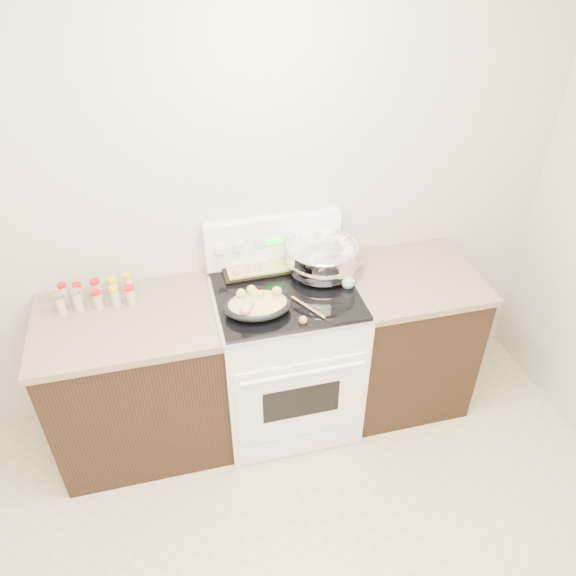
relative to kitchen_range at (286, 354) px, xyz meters
name	(u,v)px	position (x,y,z in m)	size (l,w,h in m)	color
room_shell	(285,404)	(-0.35, -1.42, 1.21)	(4.10, 3.60, 2.75)	beige
counter_left	(139,382)	(-0.83, 0.01, -0.03)	(0.93, 0.67, 0.92)	black
counter_right	(402,336)	(0.73, 0.01, -0.03)	(0.73, 0.67, 0.92)	black
kitchen_range	(286,354)	(0.00, 0.00, 0.00)	(0.78, 0.73, 1.22)	white
mixing_bowl	(322,259)	(0.23, 0.11, 0.54)	(0.49, 0.49, 0.23)	silver
roasting_pan	(257,304)	(-0.18, -0.14, 0.50)	(0.35, 0.26, 0.12)	black
baking_sheet	(260,262)	(-0.08, 0.27, 0.47)	(0.44, 0.31, 0.06)	black
wooden_spoon	(305,315)	(0.04, -0.24, 0.46)	(0.14, 0.22, 0.04)	#9E7348
blue_ladle	(349,280)	(0.34, -0.03, 0.48)	(0.19, 0.21, 0.09)	#7AA9B6
spice_jars	(96,294)	(-0.96, 0.16, 0.49)	(0.39, 0.14, 0.13)	#BFB28C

